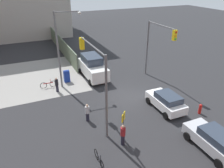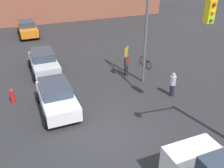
{
  "view_description": "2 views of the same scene",
  "coord_description": "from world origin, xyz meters",
  "px_view_note": "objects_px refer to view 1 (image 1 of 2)",
  "views": [
    {
      "loc": [
        -16.69,
        9.48,
        10.94
      ],
      "look_at": [
        -0.03,
        2.09,
        1.93
      ],
      "focal_mm": 35.0,
      "sensor_mm": 36.0,
      "label": 1
    },
    {
      "loc": [
        9.34,
        -3.67,
        8.02
      ],
      "look_at": [
        -1.5,
        0.86,
        1.94
      ],
      "focal_mm": 40.0,
      "sensor_mm": 36.0,
      "label": 2
    }
  ],
  "objects_px": {
    "pedestrian_waiting": "(57,85)",
    "hatchback_white": "(166,101)",
    "fire_hydrant": "(200,109)",
    "pedestrian_crossing": "(123,134)",
    "mailbox_blue": "(67,76)",
    "coupe_silver": "(214,140)",
    "traffic_signal_nw_corner": "(95,70)",
    "bicycle_leaning_on_fence": "(48,84)",
    "bicycle_at_crosswalk": "(99,159)",
    "street_lamp_corner": "(61,45)",
    "traffic_signal_se_corner": "(157,41)",
    "van_white_delivery": "(93,67)",
    "pedestrian_walking_north": "(87,112)"
  },
  "relations": [
    {
      "from": "van_white_delivery",
      "to": "pedestrian_crossing",
      "type": "xyz_separation_m",
      "value": [
        -12.07,
        2.0,
        -0.39
      ]
    },
    {
      "from": "mailbox_blue",
      "to": "pedestrian_crossing",
      "type": "height_order",
      "value": "pedestrian_crossing"
    },
    {
      "from": "van_white_delivery",
      "to": "coupe_silver",
      "type": "bearing_deg",
      "value": -166.99
    },
    {
      "from": "fire_hydrant",
      "to": "bicycle_at_crosswalk",
      "type": "relative_size",
      "value": 0.54
    },
    {
      "from": "mailbox_blue",
      "to": "pedestrian_waiting",
      "type": "distance_m",
      "value": 2.5
    },
    {
      "from": "traffic_signal_nw_corner",
      "to": "bicycle_leaning_on_fence",
      "type": "height_order",
      "value": "traffic_signal_nw_corner"
    },
    {
      "from": "coupe_silver",
      "to": "pedestrian_crossing",
      "type": "relative_size",
      "value": 2.48
    },
    {
      "from": "traffic_signal_se_corner",
      "to": "bicycle_leaning_on_fence",
      "type": "relative_size",
      "value": 3.71
    },
    {
      "from": "pedestrian_walking_north",
      "to": "street_lamp_corner",
      "type": "bearing_deg",
      "value": -20.9
    },
    {
      "from": "traffic_signal_se_corner",
      "to": "pedestrian_waiting",
      "type": "distance_m",
      "value": 11.73
    },
    {
      "from": "traffic_signal_nw_corner",
      "to": "bicycle_leaning_on_fence",
      "type": "bearing_deg",
      "value": 18.77
    },
    {
      "from": "fire_hydrant",
      "to": "bicycle_at_crosswalk",
      "type": "height_order",
      "value": "bicycle_at_crosswalk"
    },
    {
      "from": "traffic_signal_nw_corner",
      "to": "mailbox_blue",
      "type": "bearing_deg",
      "value": 3.35
    },
    {
      "from": "traffic_signal_se_corner",
      "to": "traffic_signal_nw_corner",
      "type": "bearing_deg",
      "value": 119.0
    },
    {
      "from": "street_lamp_corner",
      "to": "bicycle_leaning_on_fence",
      "type": "height_order",
      "value": "street_lamp_corner"
    },
    {
      "from": "pedestrian_waiting",
      "to": "pedestrian_walking_north",
      "type": "distance_m",
      "value": 6.33
    },
    {
      "from": "hatchback_white",
      "to": "van_white_delivery",
      "type": "distance_m",
      "value": 10.15
    },
    {
      "from": "coupe_silver",
      "to": "bicycle_leaning_on_fence",
      "type": "bearing_deg",
      "value": 31.63
    },
    {
      "from": "bicycle_leaning_on_fence",
      "to": "hatchback_white",
      "type": "bearing_deg",
      "value": -134.15
    },
    {
      "from": "traffic_signal_se_corner",
      "to": "coupe_silver",
      "type": "height_order",
      "value": "traffic_signal_se_corner"
    },
    {
      "from": "hatchback_white",
      "to": "van_white_delivery",
      "type": "xyz_separation_m",
      "value": [
        9.46,
        3.65,
        0.44
      ]
    },
    {
      "from": "bicycle_at_crosswalk",
      "to": "hatchback_white",
      "type": "bearing_deg",
      "value": -65.25
    },
    {
      "from": "coupe_silver",
      "to": "bicycle_at_crosswalk",
      "type": "height_order",
      "value": "coupe_silver"
    },
    {
      "from": "traffic_signal_nw_corner",
      "to": "bicycle_at_crosswalk",
      "type": "bearing_deg",
      "value": 161.44
    },
    {
      "from": "coupe_silver",
      "to": "traffic_signal_se_corner",
      "type": "bearing_deg",
      "value": -13.75
    },
    {
      "from": "traffic_signal_nw_corner",
      "to": "mailbox_blue",
      "type": "height_order",
      "value": "traffic_signal_nw_corner"
    },
    {
      "from": "traffic_signal_nw_corner",
      "to": "coupe_silver",
      "type": "xyz_separation_m",
      "value": [
        -6.5,
        -6.19,
        -3.8
      ]
    },
    {
      "from": "traffic_signal_se_corner",
      "to": "street_lamp_corner",
      "type": "distance_m",
      "value": 10.24
    },
    {
      "from": "street_lamp_corner",
      "to": "mailbox_blue",
      "type": "bearing_deg",
      "value": -22.56
    },
    {
      "from": "pedestrian_crossing",
      "to": "coupe_silver",
      "type": "bearing_deg",
      "value": 57.0
    },
    {
      "from": "fire_hydrant",
      "to": "coupe_silver",
      "type": "height_order",
      "value": "coupe_silver"
    },
    {
      "from": "traffic_signal_se_corner",
      "to": "pedestrian_walking_north",
      "type": "relative_size",
      "value": 4.08
    },
    {
      "from": "traffic_signal_nw_corner",
      "to": "traffic_signal_se_corner",
      "type": "height_order",
      "value": "same"
    },
    {
      "from": "mailbox_blue",
      "to": "pedestrian_crossing",
      "type": "xyz_separation_m",
      "value": [
        -12.0,
        -1.2,
        0.12
      ]
    },
    {
      "from": "coupe_silver",
      "to": "van_white_delivery",
      "type": "relative_size",
      "value": 0.78
    },
    {
      "from": "coupe_silver",
      "to": "van_white_delivery",
      "type": "height_order",
      "value": "van_white_delivery"
    },
    {
      "from": "van_white_delivery",
      "to": "bicycle_leaning_on_fence",
      "type": "height_order",
      "value": "van_white_delivery"
    },
    {
      "from": "pedestrian_waiting",
      "to": "fire_hydrant",
      "type": "bearing_deg",
      "value": 105.82
    },
    {
      "from": "mailbox_blue",
      "to": "hatchback_white",
      "type": "xyz_separation_m",
      "value": [
        -9.38,
        -6.85,
        0.08
      ]
    },
    {
      "from": "pedestrian_waiting",
      "to": "hatchback_white",
      "type": "bearing_deg",
      "value": 105.03
    },
    {
      "from": "traffic_signal_nw_corner",
      "to": "fire_hydrant",
      "type": "xyz_separation_m",
      "value": [
        -2.66,
        -8.7,
        -4.16
      ]
    },
    {
      "from": "street_lamp_corner",
      "to": "fire_hydrant",
      "type": "height_order",
      "value": "street_lamp_corner"
    },
    {
      "from": "street_lamp_corner",
      "to": "bicycle_leaning_on_fence",
      "type": "relative_size",
      "value": 4.57
    },
    {
      "from": "street_lamp_corner",
      "to": "pedestrian_crossing",
      "type": "relative_size",
      "value": 4.69
    },
    {
      "from": "van_white_delivery",
      "to": "pedestrian_walking_north",
      "type": "xyz_separation_m",
      "value": [
        -8.27,
        3.4,
        -0.46
      ]
    },
    {
      "from": "traffic_signal_nw_corner",
      "to": "mailbox_blue",
      "type": "xyz_separation_m",
      "value": [
        8.54,
        0.5,
        -3.88
      ]
    },
    {
      "from": "fire_hydrant",
      "to": "pedestrian_crossing",
      "type": "distance_m",
      "value": 8.05
    },
    {
      "from": "pedestrian_crossing",
      "to": "bicycle_leaning_on_fence",
      "type": "distance_m",
      "value": 11.91
    },
    {
      "from": "van_white_delivery",
      "to": "bicycle_at_crosswalk",
      "type": "height_order",
      "value": "van_white_delivery"
    },
    {
      "from": "coupe_silver",
      "to": "pedestrian_crossing",
      "type": "height_order",
      "value": "pedestrian_crossing"
    }
  ]
}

